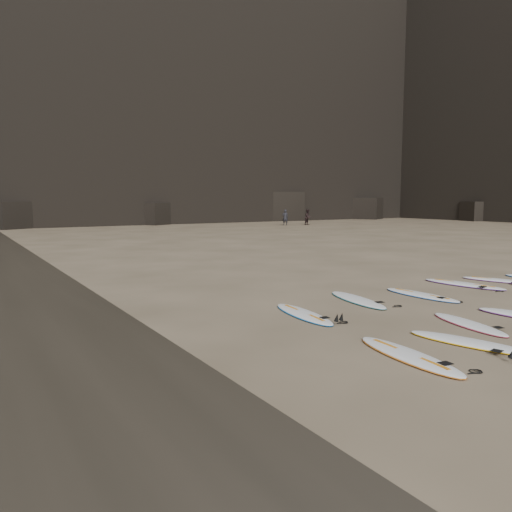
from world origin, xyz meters
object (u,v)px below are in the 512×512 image
(surfboard_6, at_px, (357,299))
(person_a, at_px, (285,217))
(surfboard_1, at_px, (470,342))
(surfboard_8, at_px, (464,284))
(person_b, at_px, (308,217))
(surfboard_5, at_px, (303,314))
(surfboard_9, at_px, (500,280))
(surfboard_0, at_px, (408,355))
(surfboard_7, at_px, (421,295))
(surfboard_2, at_px, (469,324))

(surfboard_6, bearing_deg, person_a, 68.85)
(surfboard_1, bearing_deg, person_a, 44.79)
(surfboard_8, bearing_deg, person_b, 51.52)
(surfboard_5, relative_size, surfboard_9, 1.01)
(surfboard_0, height_order, surfboard_7, same)
(surfboard_0, relative_size, person_b, 1.53)
(surfboard_0, height_order, surfboard_8, surfboard_8)
(surfboard_1, bearing_deg, surfboard_7, 35.85)
(surfboard_2, height_order, surfboard_9, surfboard_9)
(surfboard_8, height_order, surfboard_9, surfboard_8)
(surfboard_1, relative_size, surfboard_2, 1.10)
(surfboard_6, bearing_deg, surfboard_5, -154.94)
(surfboard_2, height_order, surfboard_7, surfboard_7)
(surfboard_0, height_order, surfboard_6, same)
(surfboard_7, xyz_separation_m, surfboard_9, (4.31, 0.33, -0.00))
(surfboard_1, height_order, person_a, person_a)
(surfboard_6, bearing_deg, surfboard_0, -111.72)
(surfboard_0, bearing_deg, person_b, 61.59)
(surfboard_7, height_order, surfboard_9, surfboard_7)
(surfboard_0, bearing_deg, surfboard_9, 30.69)
(surfboard_7, bearing_deg, surfboard_6, 166.22)
(surfboard_2, xyz_separation_m, person_b, (22.61, 35.25, 0.79))
(surfboard_5, bearing_deg, surfboard_2, -39.25)
(surfboard_0, relative_size, surfboard_9, 1.04)
(surfboard_5, xyz_separation_m, surfboard_8, (6.92, 0.62, 0.00))
(surfboard_9, bearing_deg, surfboard_5, 162.25)
(person_b, bearing_deg, surfboard_6, -141.40)
(surfboard_7, relative_size, surfboard_8, 0.93)
(surfboard_6, relative_size, person_a, 1.56)
(surfboard_2, bearing_deg, person_b, 71.05)
(surfboard_0, xyz_separation_m, surfboard_6, (2.62, 4.10, 0.00))
(surfboard_5, height_order, surfboard_8, surfboard_8)
(surfboard_6, relative_size, person_b, 1.54)
(surfboard_0, relative_size, surfboard_8, 0.94)
(person_a, bearing_deg, surfboard_2, 92.83)
(surfboard_1, relative_size, surfboard_7, 0.97)
(surfboard_7, bearing_deg, surfboard_5, -179.65)
(person_b, bearing_deg, surfboard_2, -138.52)
(surfboard_2, bearing_deg, surfboard_7, 71.32)
(surfboard_8, bearing_deg, person_a, 55.41)
(surfboard_2, relative_size, person_a, 1.35)
(surfboard_0, relative_size, person_a, 1.55)
(surfboard_0, xyz_separation_m, surfboard_1, (1.63, -0.08, -0.00))
(surfboard_9, distance_m, person_b, 36.13)
(surfboard_6, xyz_separation_m, surfboard_9, (6.36, -0.13, -0.00))
(surfboard_8, bearing_deg, surfboard_2, -151.81)
(surfboard_7, height_order, person_b, person_b)
(surfboard_1, distance_m, surfboard_2, 1.55)
(person_a, bearing_deg, surfboard_8, 96.31)
(person_b, bearing_deg, surfboard_9, -133.06)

